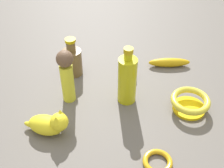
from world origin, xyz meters
TOP-DOWN VIEW (x-y plane):
  - ground at (0.00, 0.00)m, footprint 2.00×2.00m
  - cat_figurine at (0.16, 0.18)m, footprint 0.15×0.07m
  - bangle at (-0.18, 0.23)m, footprint 0.09×0.09m
  - bottle_tall at (-0.05, -0.02)m, footprint 0.06×0.06m
  - bottle_short at (0.18, -0.13)m, footprint 0.07×0.07m
  - nail_polish_jar at (-0.05, -0.14)m, footprint 0.04×0.04m
  - person_figure_adult at (0.15, 0.02)m, footprint 0.06×0.06m
  - banana at (-0.19, -0.24)m, footprint 0.17×0.07m
  - bowl at (-0.27, -0.01)m, footprint 0.13×0.13m

SIDE VIEW (x-z plane):
  - ground at x=0.00m, z-range 0.00..0.00m
  - bangle at x=-0.18m, z-range 0.00..0.02m
  - banana at x=-0.19m, z-range 0.00..0.04m
  - nail_polish_jar at x=-0.05m, z-range 0.00..0.04m
  - bowl at x=-0.27m, z-range 0.01..0.06m
  - cat_figurine at x=0.16m, z-range -0.01..0.09m
  - bottle_short at x=0.18m, z-range -0.02..0.14m
  - bottle_tall at x=-0.05m, z-range -0.02..0.20m
  - person_figure_adult at x=0.15m, z-range 0.01..0.21m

